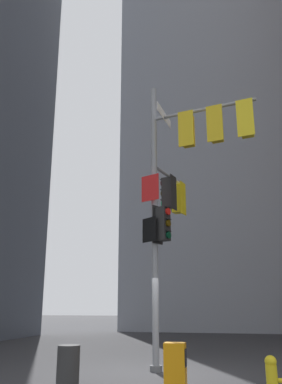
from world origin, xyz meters
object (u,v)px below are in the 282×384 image
at_px(signal_pole_assembly, 181,180).
at_px(trash_bin, 68,367).
at_px(fire_hydrant, 272,376).
at_px(newspaper_box, 175,367).

relative_size(signal_pole_assembly, trash_bin, 9.66).
xyz_separation_m(fire_hydrant, newspaper_box, (-1.91, 0.19, 0.07)).
height_order(fire_hydrant, newspaper_box, newspaper_box).
distance_m(signal_pole_assembly, newspaper_box, 5.73).
xyz_separation_m(signal_pole_assembly, newspaper_box, (0.11, -2.84, -4.98)).
bearing_deg(trash_bin, fire_hydrant, -1.46).
bearing_deg(fire_hydrant, trash_bin, 178.54).
bearing_deg(fire_hydrant, signal_pole_assembly, 123.70).
distance_m(fire_hydrant, trash_bin, 4.28).
bearing_deg(signal_pole_assembly, trash_bin, -127.66).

